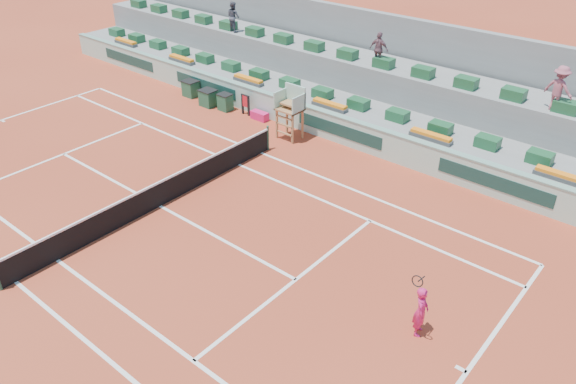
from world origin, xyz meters
name	(u,v)px	position (x,y,z in m)	size (l,w,h in m)	color
ground	(160,206)	(0.00, 0.00, 0.00)	(90.00, 90.00, 0.00)	#9E351E
seating_tier_lower	(333,104)	(0.00, 10.70, 0.60)	(36.00, 4.00, 1.20)	gray
seating_tier_upper	(353,81)	(0.00, 12.30, 1.30)	(36.00, 2.40, 2.60)	gray
stadium_back_wall	(372,56)	(0.00, 13.90, 2.20)	(36.00, 0.40, 4.40)	gray
player_bag	(260,116)	(-2.41, 8.03, 0.20)	(0.89, 0.40, 0.40)	#DA1C65
spectator_left	(233,17)	(-7.45, 11.59, 3.39)	(0.77, 0.60, 1.59)	#484955
spectator_mid	(379,49)	(1.70, 11.67, 3.38)	(0.92, 0.38, 1.56)	#7D535E
spectator_right	(559,88)	(9.60, 11.65, 3.46)	(1.12, 0.64, 1.73)	#A3515F
court_lines	(160,206)	(0.00, 0.00, 0.01)	(23.89, 11.09, 0.01)	white
tennis_net	(158,194)	(0.00, 0.00, 0.53)	(0.10, 11.97, 1.10)	black
advertising_hoarding	(305,117)	(0.02, 8.50, 0.63)	(36.00, 0.34, 1.26)	#A7D2BC
umpire_chair	(291,105)	(0.00, 7.50, 1.54)	(1.10, 0.90, 2.40)	#9E673B
seat_row_lower	(323,93)	(0.00, 9.80, 1.42)	(32.90, 0.60, 0.44)	#1B522D
seat_row_upper	(348,54)	(0.00, 11.70, 2.82)	(32.90, 0.60, 0.44)	#1B522D
flower_planters	(287,92)	(-1.50, 9.00, 1.33)	(26.80, 0.36, 0.28)	#494949
drink_cooler_a	(225,102)	(-4.49, 7.80, 0.42)	(0.67, 0.58, 0.84)	#1A4F33
drink_cooler_b	(208,98)	(-5.55, 7.64, 0.42)	(0.81, 0.70, 0.84)	#1A4F33
drink_cooler_c	(191,88)	(-7.22, 7.96, 0.42)	(0.79, 0.68, 0.84)	#1A4F33
towel_rack	(245,103)	(-3.32, 8.03, 0.60)	(0.52, 0.09, 1.03)	black
tennis_player	(421,311)	(10.27, 0.43, 0.77)	(0.54, 0.89, 2.28)	#DA1C65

